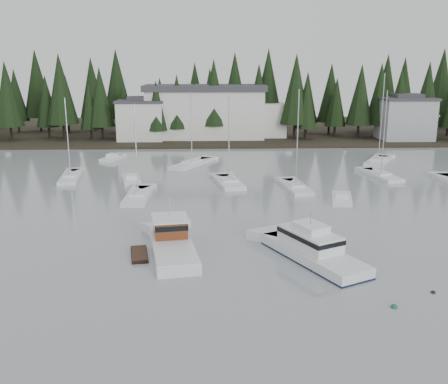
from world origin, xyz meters
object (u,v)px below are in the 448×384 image
object	(u,v)px
harbor_inn	(215,112)
sailboat_4	(71,178)
sailboat_11	(229,184)
house_west	(141,119)
sailboat_5	(381,176)
cabin_cruiser_center	(312,251)
sailboat_9	(138,197)
sailboat_6	(378,162)
runabout_4	(132,181)
runabout_1	(342,200)
sailboat_1	(296,188)
house_east_a	(405,118)
lobster_boat_brown	(171,245)
sailboat_0	(192,165)
runabout_3	(113,159)

from	to	relation	value
harbor_inn	sailboat_4	distance (m)	42.91
sailboat_11	harbor_inn	bearing A→B (deg)	-8.72
house_west	sailboat_11	bearing A→B (deg)	-66.70
sailboat_4	sailboat_5	distance (m)	43.53
cabin_cruiser_center	sailboat_4	size ratio (longest dim) A/B	0.94
sailboat_9	sailboat_11	distance (m)	13.00
cabin_cruiser_center	sailboat_4	xyz separation A→B (m)	(-27.50, 30.66, -0.62)
harbor_inn	sailboat_6	world-z (taller)	sailboat_6
runabout_4	sailboat_6	bearing A→B (deg)	-83.92
harbor_inn	runabout_1	xyz separation A→B (m)	(13.98, -50.24, -5.64)
sailboat_1	sailboat_4	size ratio (longest dim) A/B	1.12
house_east_a	lobster_boat_brown	size ratio (longest dim) A/B	1.01
cabin_cruiser_center	runabout_4	world-z (taller)	cabin_cruiser_center
house_west	sailboat_0	distance (m)	27.49
sailboat_4	sailboat_6	bearing A→B (deg)	-85.04
cabin_cruiser_center	runabout_3	xyz separation A→B (m)	(-24.35, 45.05, -0.55)
sailboat_5	runabout_4	bearing A→B (deg)	82.38
house_west	sailboat_1	bearing A→B (deg)	-58.84
harbor_inn	sailboat_6	xyz separation A→B (m)	(26.12, -26.88, -5.69)
sailboat_9	sailboat_6	bearing A→B (deg)	-58.36
sailboat_4	sailboat_6	distance (m)	47.86
sailboat_9	runabout_3	world-z (taller)	sailboat_9
cabin_cruiser_center	sailboat_9	distance (m)	25.99
lobster_boat_brown	sailboat_9	distance (m)	18.51
harbor_inn	sailboat_0	size ratio (longest dim) A/B	2.47
house_west	house_east_a	size ratio (longest dim) A/B	0.90
sailboat_5	sailboat_6	world-z (taller)	sailboat_6
house_east_a	runabout_3	bearing A→B (deg)	-161.89
house_west	cabin_cruiser_center	size ratio (longest dim) A/B	0.88
harbor_inn	runabout_1	bearing A→B (deg)	-74.45
sailboat_4	sailboat_6	xyz separation A→B (m)	(46.73, 10.31, 0.02)
sailboat_9	runabout_1	distance (m)	23.93
sailboat_9	house_west	bearing A→B (deg)	7.91
sailboat_11	runabout_1	xyz separation A→B (m)	(12.74, -9.09, 0.07)
sailboat_0	sailboat_6	xyz separation A→B (m)	(30.14, 1.22, 0.02)
sailboat_5	sailboat_9	world-z (taller)	sailboat_5
sailboat_11	runabout_4	size ratio (longest dim) A/B	1.93
sailboat_5	sailboat_6	bearing A→B (deg)	-27.53
harbor_inn	sailboat_0	distance (m)	28.96
runabout_1	runabout_4	bearing A→B (deg)	80.09
runabout_1	runabout_4	world-z (taller)	same
house_west	house_east_a	world-z (taller)	house_east_a
runabout_3	sailboat_5	bearing A→B (deg)	-93.57
sailboat_5	runabout_1	world-z (taller)	sailboat_5
cabin_cruiser_center	runabout_4	size ratio (longest dim) A/B	1.74
sailboat_4	sailboat_11	world-z (taller)	sailboat_11
sailboat_5	runabout_4	distance (m)	34.84
lobster_boat_brown	sailboat_1	size ratio (longest dim) A/B	0.80
harbor_inn	sailboat_6	distance (m)	37.91
harbor_inn	lobster_boat_brown	world-z (taller)	harbor_inn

